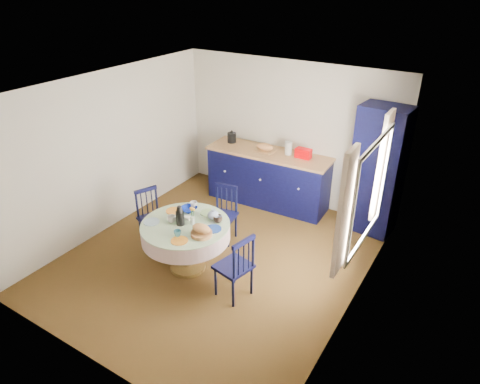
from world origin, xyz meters
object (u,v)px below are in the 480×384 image
object	(u,v)px
kitchen_counter	(268,177)
mug_d	(194,205)
mug_a	(172,219)
mug_c	(218,219)
cobalt_bowl	(188,209)
mug_b	(177,234)
dining_table	(186,232)
pantry_cabinet	(378,171)
chair_right	(236,266)
chair_left	(152,217)
chair_far	(223,213)

from	to	relation	value
kitchen_counter	mug_d	world-z (taller)	kitchen_counter
mug_a	mug_c	xyz separation A→B (m)	(0.54, 0.32, 0.00)
cobalt_bowl	mug_c	bearing A→B (deg)	-2.63
mug_b	mug_c	xyz separation A→B (m)	(0.24, 0.56, 0.00)
kitchen_counter	mug_b	bearing A→B (deg)	-90.93
dining_table	mug_c	size ratio (longest dim) A/B	9.79
dining_table	cobalt_bowl	size ratio (longest dim) A/B	5.12
kitchen_counter	mug_b	size ratio (longest dim) A/B	23.24
pantry_cabinet	dining_table	xyz separation A→B (m)	(-1.86, -2.41, -0.42)
mug_a	chair_right	bearing A→B (deg)	-4.50
chair_right	cobalt_bowl	xyz separation A→B (m)	(-1.07, 0.43, 0.29)
mug_c	cobalt_bowl	distance (m)	0.53
kitchen_counter	pantry_cabinet	distance (m)	1.92
chair_right	mug_b	bearing A→B (deg)	-66.58
kitchen_counter	chair_left	distance (m)	2.25
pantry_cabinet	chair_right	size ratio (longest dim) A/B	2.21
mug_a	cobalt_bowl	bearing A→B (deg)	88.21
kitchen_counter	pantry_cabinet	bearing A→B (deg)	0.52
dining_table	cobalt_bowl	distance (m)	0.38
pantry_cabinet	chair_far	size ratio (longest dim) A/B	2.32
dining_table	mug_d	world-z (taller)	dining_table
chair_right	mug_c	bearing A→B (deg)	-114.64
pantry_cabinet	kitchen_counter	bearing A→B (deg)	-171.10
chair_right	mug_b	xyz separation A→B (m)	(-0.79, -0.15, 0.30)
kitchen_counter	chair_far	size ratio (longest dim) A/B	2.51
mug_a	cobalt_bowl	size ratio (longest dim) A/B	0.50
kitchen_counter	mug_c	size ratio (longest dim) A/B	18.01
kitchen_counter	mug_a	distance (m)	2.39
mug_b	mug_d	distance (m)	0.76
kitchen_counter	chair_right	distance (m)	2.60
chair_left	cobalt_bowl	distance (m)	0.76
pantry_cabinet	chair_far	xyz separation A→B (m)	(-1.86, -1.51, -0.58)
pantry_cabinet	chair_right	bearing A→B (deg)	-105.19
dining_table	mug_b	distance (m)	0.35
kitchen_counter	dining_table	world-z (taller)	kitchen_counter
pantry_cabinet	mug_d	world-z (taller)	pantry_cabinet
pantry_cabinet	mug_a	distance (m)	3.22
chair_far	cobalt_bowl	bearing A→B (deg)	-117.17
dining_table	mug_b	bearing A→B (deg)	-71.81
kitchen_counter	dining_table	xyz separation A→B (m)	(-0.02, -2.31, 0.11)
kitchen_counter	chair_far	distance (m)	1.41
mug_d	pantry_cabinet	bearing A→B (deg)	44.43
kitchen_counter	mug_c	bearing A→B (deg)	-83.73
pantry_cabinet	mug_b	distance (m)	3.24
kitchen_counter	chair_right	xyz separation A→B (m)	(0.86, -2.45, -0.03)
chair_right	mug_c	world-z (taller)	chair_right
chair_left	mug_a	bearing A→B (deg)	-90.40
mug_a	mug_b	bearing A→B (deg)	-39.10
dining_table	chair_far	size ratio (longest dim) A/B	1.36
mug_a	cobalt_bowl	xyz separation A→B (m)	(0.01, 0.35, -0.02)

